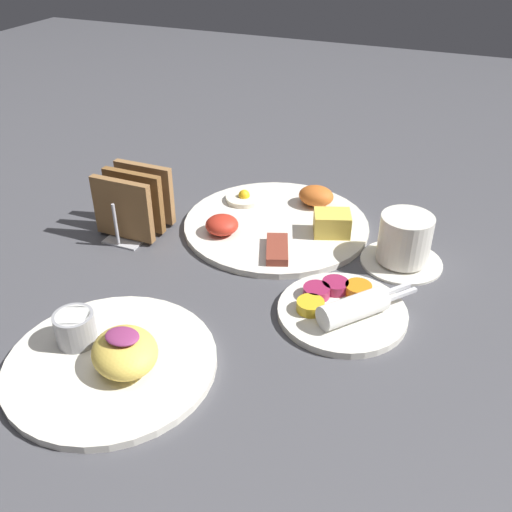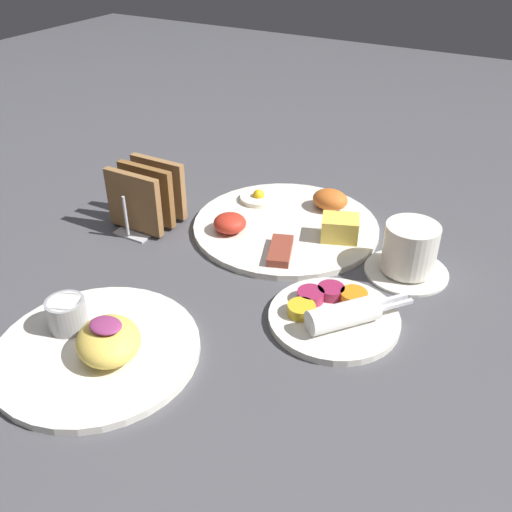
{
  "view_description": "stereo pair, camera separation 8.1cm",
  "coord_description": "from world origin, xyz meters",
  "px_view_note": "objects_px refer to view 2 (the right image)",
  "views": [
    {
      "loc": [
        0.33,
        -0.59,
        0.47
      ],
      "look_at": [
        0.07,
        0.03,
        0.03
      ],
      "focal_mm": 40.0,
      "sensor_mm": 36.0,
      "label": 1
    },
    {
      "loc": [
        0.4,
        -0.56,
        0.47
      ],
      "look_at": [
        0.07,
        0.03,
        0.03
      ],
      "focal_mm": 40.0,
      "sensor_mm": 36.0,
      "label": 2
    }
  ],
  "objects_px": {
    "plate_breakfast": "(289,223)",
    "coffee_cup": "(409,252)",
    "plate_condiments": "(335,314)",
    "toast_rack": "(147,197)",
    "plate_foreground": "(97,344)"
  },
  "relations": [
    {
      "from": "plate_breakfast",
      "to": "coffee_cup",
      "type": "relative_size",
      "value": 2.5
    },
    {
      "from": "plate_breakfast",
      "to": "plate_foreground",
      "type": "relative_size",
      "value": 1.22
    },
    {
      "from": "plate_condiments",
      "to": "coffee_cup",
      "type": "distance_m",
      "value": 0.16
    },
    {
      "from": "plate_breakfast",
      "to": "plate_condiments",
      "type": "distance_m",
      "value": 0.24
    },
    {
      "from": "plate_condiments",
      "to": "plate_foreground",
      "type": "relative_size",
      "value": 0.69
    },
    {
      "from": "plate_breakfast",
      "to": "coffee_cup",
      "type": "height_order",
      "value": "coffee_cup"
    },
    {
      "from": "toast_rack",
      "to": "coffee_cup",
      "type": "bearing_deg",
      "value": 9.26
    },
    {
      "from": "plate_breakfast",
      "to": "toast_rack",
      "type": "distance_m",
      "value": 0.23
    },
    {
      "from": "plate_foreground",
      "to": "toast_rack",
      "type": "bearing_deg",
      "value": 117.28
    },
    {
      "from": "plate_condiments",
      "to": "toast_rack",
      "type": "relative_size",
      "value": 1.45
    },
    {
      "from": "plate_foreground",
      "to": "coffee_cup",
      "type": "relative_size",
      "value": 2.04
    },
    {
      "from": "plate_condiments",
      "to": "plate_foreground",
      "type": "bearing_deg",
      "value": -138.78
    },
    {
      "from": "plate_condiments",
      "to": "toast_rack",
      "type": "distance_m",
      "value": 0.38
    },
    {
      "from": "plate_condiments",
      "to": "coffee_cup",
      "type": "height_order",
      "value": "coffee_cup"
    },
    {
      "from": "plate_condiments",
      "to": "plate_foreground",
      "type": "height_order",
      "value": "plate_foreground"
    }
  ]
}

